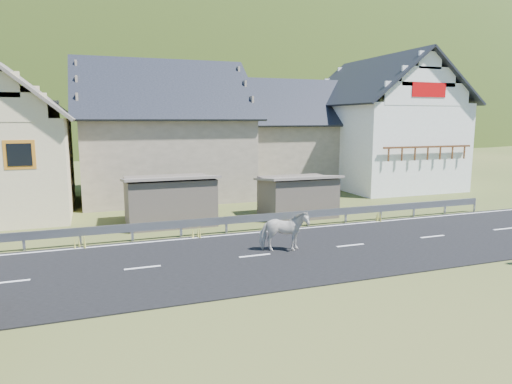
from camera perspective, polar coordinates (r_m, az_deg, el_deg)
name	(u,v)px	position (r m, az deg, el deg)	size (l,w,h in m)	color
ground	(255,257)	(16.78, -0.15, -8.09)	(160.00, 160.00, 0.00)	#37471C
road	(255,256)	(16.77, -0.15, -8.03)	(60.00, 7.00, 0.04)	black
lane_markings	(255,256)	(16.77, -0.15, -7.95)	(60.00, 6.60, 0.01)	silver
guardrail	(226,221)	(20.02, -3.73, -3.61)	(28.10, 0.09, 0.75)	#93969B
shed_left	(170,201)	(22.19, -10.76, -1.08)	(4.30, 3.30, 2.40)	brown
shed_right	(297,197)	(23.64, 5.20, -0.59)	(3.80, 2.90, 2.20)	brown
house_stone_a	(162,124)	(30.41, -11.69, 8.29)	(10.80, 9.80, 8.90)	gray
house_stone_b	(290,129)	(35.19, 4.31, 7.89)	(9.80, 8.80, 8.10)	gray
house_white	(381,118)	(35.54, 15.33, 8.94)	(8.80, 10.80, 9.70)	white
mountain	(119,180)	(196.95, -16.75, 1.42)	(440.00, 280.00, 260.00)	#283E16
horse	(284,231)	(17.18, 3.50, -4.90)	(1.82, 0.83, 1.54)	beige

